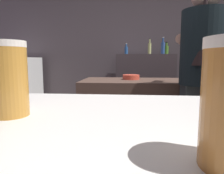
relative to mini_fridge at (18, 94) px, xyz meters
The scene contains 12 objects.
wall_back 2.22m from the mini_fridge, 12.48° to the left, with size 5.20×0.10×2.70m, color #51484D.
prep_counter 2.61m from the mini_fridge, 23.98° to the right, with size 2.10×0.60×0.94m, color #4B372E.
back_shelf 2.05m from the mini_fridge, ahead, with size 0.91×0.36×1.23m, color #3F3539.
mini_fridge is the anchor object (origin of this frame).
bartender 2.85m from the mini_fridge, 32.61° to the right, with size 0.50×0.55×1.73m.
mixing_bowl 2.11m from the mini_fridge, 28.56° to the right, with size 0.18×0.18×0.05m, color #D14834.
chefs_knife 2.90m from the mini_fridge, 22.71° to the right, with size 0.24×0.03×0.01m, color silver.
pint_glass_near 3.26m from the mini_fridge, 60.32° to the right, with size 0.07×0.07×0.14m.
bottle_hot_sauce 1.89m from the mini_fridge, ahead, with size 0.05×0.05×0.17m.
bottle_soy 2.50m from the mini_fridge, ahead, with size 0.07×0.07×0.19m.
bottle_olive_oil 2.44m from the mini_fridge, ahead, with size 0.06×0.06×0.26m.
bottle_vinegar 2.25m from the mini_fridge, ahead, with size 0.05×0.05×0.25m.
Camera 1 is at (-0.21, -1.42, 1.14)m, focal length 33.40 mm.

